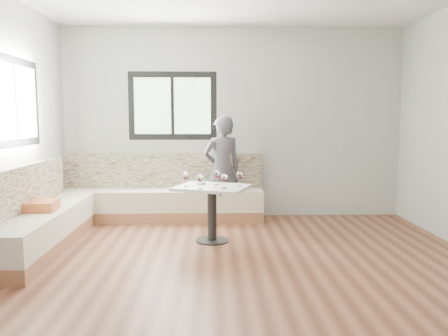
# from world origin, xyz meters

# --- Properties ---
(room) EXTENTS (5.01, 5.01, 2.81)m
(room) POSITION_xyz_m (-0.08, 0.08, 1.41)
(room) COLOR brown
(room) RESTS_ON ground
(banquette) EXTENTS (2.90, 2.80, 0.95)m
(banquette) POSITION_xyz_m (-1.59, 1.63, 0.33)
(banquette) COLOR #9B6140
(banquette) RESTS_ON ground
(table) EXTENTS (0.98, 0.87, 0.67)m
(table) POSITION_xyz_m (-0.32, 1.11, 0.50)
(table) COLOR black
(table) RESTS_ON ground
(person) EXTENTS (0.63, 0.52, 1.51)m
(person) POSITION_xyz_m (-0.18, 2.13, 0.75)
(person) COLOR #4B464F
(person) RESTS_ON ground
(olive_ramekin) EXTENTS (0.11, 0.11, 0.04)m
(olive_ramekin) POSITION_xyz_m (-0.45, 1.22, 0.69)
(olive_ramekin) COLOR white
(olive_ramekin) RESTS_ON table
(wine_glass_a) EXTENTS (0.08, 0.08, 0.17)m
(wine_glass_a) POSITION_xyz_m (-0.62, 1.08, 0.79)
(wine_glass_a) COLOR white
(wine_glass_a) RESTS_ON table
(wine_glass_b) EXTENTS (0.08, 0.08, 0.17)m
(wine_glass_b) POSITION_xyz_m (-0.46, 0.92, 0.79)
(wine_glass_b) COLOR white
(wine_glass_b) RESTS_ON table
(wine_glass_c) EXTENTS (0.08, 0.08, 0.17)m
(wine_glass_c) POSITION_xyz_m (-0.18, 0.93, 0.79)
(wine_glass_c) COLOR white
(wine_glass_c) RESTS_ON table
(wine_glass_d) EXTENTS (0.08, 0.08, 0.17)m
(wine_glass_d) POSITION_xyz_m (-0.26, 1.22, 0.79)
(wine_glass_d) COLOR white
(wine_glass_d) RESTS_ON table
(wine_glass_e) EXTENTS (0.08, 0.08, 0.17)m
(wine_glass_e) POSITION_xyz_m (0.00, 1.11, 0.79)
(wine_glass_e) COLOR white
(wine_glass_e) RESTS_ON table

